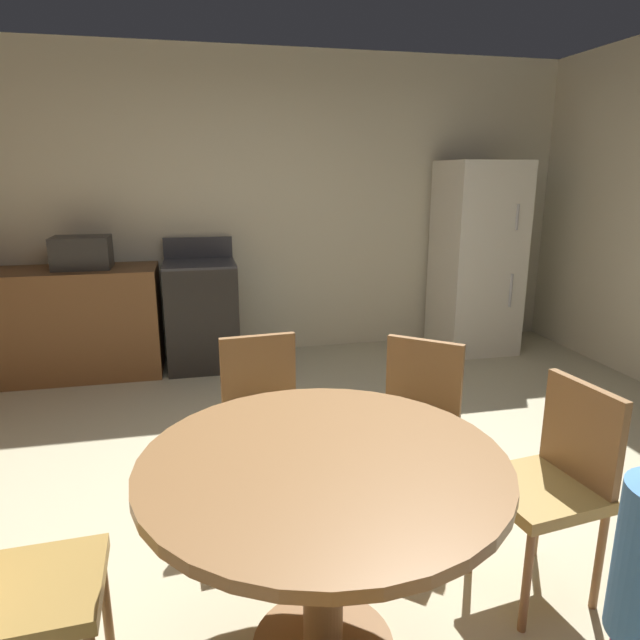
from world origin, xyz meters
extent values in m
plane|color=beige|center=(0.00, 0.00, 0.00)|extent=(14.00, 14.00, 0.00)
cube|color=beige|center=(0.00, 2.90, 1.35)|extent=(6.18, 0.12, 2.70)
cube|color=brown|center=(-1.84, 2.50, 0.45)|extent=(1.91, 0.60, 0.90)
cube|color=black|center=(-0.53, 2.50, 0.45)|extent=(0.60, 0.60, 0.90)
cube|color=#38383D|center=(-0.53, 2.50, 0.91)|extent=(0.60, 0.60, 0.02)
cube|color=#38383D|center=(-0.53, 2.78, 1.01)|extent=(0.60, 0.04, 0.18)
cube|color=silver|center=(2.00, 2.45, 0.88)|extent=(0.68, 0.66, 1.76)
cylinder|color=#B2B2B7|center=(2.18, 2.11, 1.28)|extent=(0.02, 0.02, 0.22)
cylinder|color=#B2B2B7|center=(2.18, 2.11, 0.63)|extent=(0.02, 0.02, 0.30)
cube|color=#2D2B28|center=(-1.45, 2.50, 1.03)|extent=(0.44, 0.32, 0.26)
cylinder|color=olive|center=(-0.20, -0.71, 0.36)|extent=(0.14, 0.14, 0.72)
cylinder|color=olive|center=(-0.20, -0.71, 0.74)|extent=(1.20, 1.20, 0.04)
cylinder|color=olive|center=(0.55, -0.79, 0.21)|extent=(0.03, 0.03, 0.43)
cylinder|color=olive|center=(0.50, -0.46, 0.21)|extent=(0.03, 0.03, 0.43)
cylinder|color=olive|center=(0.88, -0.75, 0.21)|extent=(0.03, 0.03, 0.43)
cylinder|color=olive|center=(0.84, -0.41, 0.21)|extent=(0.03, 0.03, 0.43)
cube|color=#A37F3D|center=(0.69, -0.60, 0.45)|extent=(0.45, 0.45, 0.05)
cube|color=olive|center=(0.87, -0.58, 0.66)|extent=(0.08, 0.38, 0.42)
cylinder|color=olive|center=(0.40, -0.27, 0.21)|extent=(0.03, 0.03, 0.43)
cylinder|color=olive|center=(0.15, -0.05, 0.21)|extent=(0.03, 0.03, 0.43)
cylinder|color=olive|center=(0.62, -0.01, 0.21)|extent=(0.03, 0.03, 0.43)
cylinder|color=olive|center=(0.37, 0.21, 0.21)|extent=(0.03, 0.03, 0.43)
cube|color=#A37F3D|center=(0.38, -0.03, 0.45)|extent=(0.56, 0.56, 0.05)
cube|color=olive|center=(0.50, 0.11, 0.66)|extent=(0.31, 0.27, 0.42)
cylinder|color=olive|center=(-0.93, -0.58, 0.21)|extent=(0.03, 0.03, 0.43)
cube|color=#A37F3D|center=(-1.09, -0.76, 0.45)|extent=(0.42, 0.42, 0.05)
cylinder|color=olive|center=(-0.09, 0.02, 0.21)|extent=(0.03, 0.03, 0.43)
cylinder|color=olive|center=(-0.43, 0.00, 0.21)|extent=(0.03, 0.03, 0.43)
cylinder|color=olive|center=(-0.11, 0.36, 0.21)|extent=(0.03, 0.03, 0.43)
cylinder|color=olive|center=(-0.45, 0.33, 0.21)|extent=(0.03, 0.03, 0.43)
cube|color=#A37F3D|center=(-0.27, 0.18, 0.45)|extent=(0.43, 0.43, 0.05)
cube|color=olive|center=(-0.29, 0.36, 0.66)|extent=(0.38, 0.07, 0.42)
camera|label=1|loc=(-0.57, -2.31, 1.65)|focal=31.40mm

